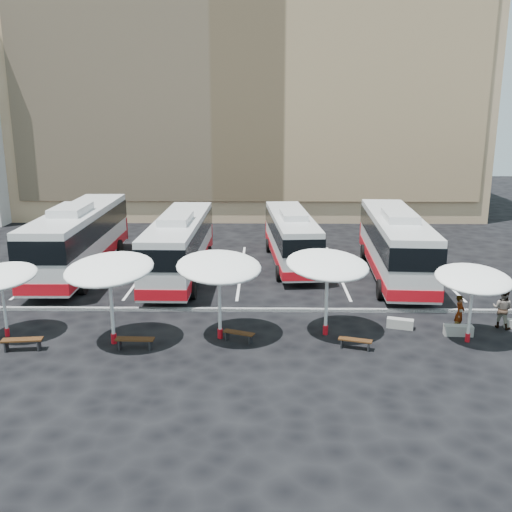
{
  "coord_description": "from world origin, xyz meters",
  "views": [
    {
      "loc": [
        1.45,
        -26.35,
        9.79
      ],
      "look_at": [
        1.0,
        3.0,
        2.2
      ],
      "focal_mm": 40.0,
      "sensor_mm": 36.0,
      "label": 1
    }
  ],
  "objects_px": {
    "sunshade_0": "(1,277)",
    "wood_bench_0": "(22,342)",
    "bus_1": "(180,244)",
    "sunshade_4": "(473,279)",
    "conc_bench_1": "(458,330)",
    "bus_3": "(395,243)",
    "sunshade_2": "(219,267)",
    "passenger_0": "(460,313)",
    "passenger_1": "(503,309)",
    "conc_bench_0": "(400,324)",
    "bus_0": "(79,237)",
    "bus_2": "(291,236)",
    "sunshade_1": "(109,269)",
    "wood_bench_2": "(239,334)",
    "sunshade_3": "(327,265)",
    "wood_bench_1": "(135,341)",
    "wood_bench_3": "(355,342)"
  },
  "relations": [
    {
      "from": "wood_bench_1",
      "to": "conc_bench_0",
      "type": "distance_m",
      "value": 11.95
    },
    {
      "from": "sunshade_1",
      "to": "sunshade_2",
      "type": "distance_m",
      "value": 4.58
    },
    {
      "from": "sunshade_3",
      "to": "sunshade_4",
      "type": "xyz_separation_m",
      "value": [
        6.08,
        -0.73,
        -0.38
      ]
    },
    {
      "from": "bus_1",
      "to": "sunshade_0",
      "type": "height_order",
      "value": "bus_1"
    },
    {
      "from": "conc_bench_1",
      "to": "bus_1",
      "type": "bearing_deg",
      "value": 146.77
    },
    {
      "from": "sunshade_3",
      "to": "wood_bench_0",
      "type": "height_order",
      "value": "sunshade_3"
    },
    {
      "from": "bus_0",
      "to": "wood_bench_1",
      "type": "relative_size",
      "value": 8.39
    },
    {
      "from": "sunshade_0",
      "to": "passenger_1",
      "type": "xyz_separation_m",
      "value": [
        22.37,
        1.33,
        -1.82
      ]
    },
    {
      "from": "bus_2",
      "to": "sunshade_4",
      "type": "xyz_separation_m",
      "value": [
        7.1,
        -12.74,
        1.0
      ]
    },
    {
      "from": "bus_1",
      "to": "wood_bench_0",
      "type": "bearing_deg",
      "value": -114.19
    },
    {
      "from": "passenger_0",
      "to": "sunshade_2",
      "type": "bearing_deg",
      "value": 132.83
    },
    {
      "from": "sunshade_1",
      "to": "conc_bench_0",
      "type": "height_order",
      "value": "sunshade_1"
    },
    {
      "from": "sunshade_2",
      "to": "sunshade_4",
      "type": "relative_size",
      "value": 1.41
    },
    {
      "from": "bus_0",
      "to": "bus_1",
      "type": "distance_m",
      "value": 6.41
    },
    {
      "from": "bus_0",
      "to": "passenger_1",
      "type": "bearing_deg",
      "value": -23.01
    },
    {
      "from": "conc_bench_0",
      "to": "conc_bench_1",
      "type": "height_order",
      "value": "conc_bench_1"
    },
    {
      "from": "wood_bench_1",
      "to": "conc_bench_1",
      "type": "bearing_deg",
      "value": 7.05
    },
    {
      "from": "bus_3",
      "to": "conc_bench_1",
      "type": "xyz_separation_m",
      "value": [
        0.9,
        -9.18,
        -1.87
      ]
    },
    {
      "from": "sunshade_1",
      "to": "passenger_0",
      "type": "relative_size",
      "value": 2.84
    },
    {
      "from": "sunshade_4",
      "to": "conc_bench_1",
      "type": "bearing_deg",
      "value": 103.67
    },
    {
      "from": "sunshade_3",
      "to": "wood_bench_3",
      "type": "distance_m",
      "value": 3.47
    },
    {
      "from": "bus_1",
      "to": "bus_3",
      "type": "bearing_deg",
      "value": 1.63
    },
    {
      "from": "sunshade_0",
      "to": "sunshade_2",
      "type": "relative_size",
      "value": 0.8
    },
    {
      "from": "conc_bench_1",
      "to": "passenger_1",
      "type": "xyz_separation_m",
      "value": [
        2.29,
        0.94,
        0.69
      ]
    },
    {
      "from": "bus_2",
      "to": "sunshade_1",
      "type": "relative_size",
      "value": 2.43
    },
    {
      "from": "bus_3",
      "to": "sunshade_4",
      "type": "xyz_separation_m",
      "value": [
        1.07,
        -9.89,
        0.73
      ]
    },
    {
      "from": "bus_2",
      "to": "sunshade_1",
      "type": "distance_m",
      "value": 15.57
    },
    {
      "from": "passenger_1",
      "to": "wood_bench_0",
      "type": "bearing_deg",
      "value": 45.67
    },
    {
      "from": "bus_2",
      "to": "wood_bench_2",
      "type": "relative_size",
      "value": 8.04
    },
    {
      "from": "bus_1",
      "to": "passenger_1",
      "type": "xyz_separation_m",
      "value": [
        15.99,
        -8.04,
        -1.09
      ]
    },
    {
      "from": "bus_3",
      "to": "conc_bench_1",
      "type": "relative_size",
      "value": 10.55
    },
    {
      "from": "conc_bench_1",
      "to": "wood_bench_1",
      "type": "bearing_deg",
      "value": -172.95
    },
    {
      "from": "bus_1",
      "to": "passenger_1",
      "type": "bearing_deg",
      "value": -25.99
    },
    {
      "from": "bus_0",
      "to": "bus_2",
      "type": "bearing_deg",
      "value": 7.85
    },
    {
      "from": "wood_bench_2",
      "to": "conc_bench_0",
      "type": "relative_size",
      "value": 1.2
    },
    {
      "from": "bus_1",
      "to": "passenger_1",
      "type": "distance_m",
      "value": 17.93
    },
    {
      "from": "sunshade_4",
      "to": "conc_bench_0",
      "type": "bearing_deg",
      "value": 149.17
    },
    {
      "from": "bus_1",
      "to": "conc_bench_0",
      "type": "relative_size",
      "value": 10.48
    },
    {
      "from": "sunshade_1",
      "to": "wood_bench_1",
      "type": "xyz_separation_m",
      "value": [
        1.06,
        -0.62,
        -2.93
      ]
    },
    {
      "from": "sunshade_0",
      "to": "wood_bench_0",
      "type": "xyz_separation_m",
      "value": [
        1.33,
        -1.53,
        -2.36
      ]
    },
    {
      "from": "bus_1",
      "to": "sunshade_4",
      "type": "distance_m",
      "value": 16.93
    },
    {
      "from": "sunshade_2",
      "to": "wood_bench_2",
      "type": "xyz_separation_m",
      "value": [
        0.84,
        -0.34,
        -2.92
      ]
    },
    {
      "from": "sunshade_0",
      "to": "conc_bench_1",
      "type": "bearing_deg",
      "value": 1.11
    },
    {
      "from": "wood_bench_0",
      "to": "sunshade_0",
      "type": "bearing_deg",
      "value": 131.07
    },
    {
      "from": "bus_2",
      "to": "wood_bench_1",
      "type": "xyz_separation_m",
      "value": [
        -7.13,
        -13.78,
        -1.45
      ]
    },
    {
      "from": "bus_1",
      "to": "sunshade_4",
      "type": "height_order",
      "value": "bus_1"
    },
    {
      "from": "sunshade_2",
      "to": "passenger_0",
      "type": "xyz_separation_m",
      "value": [
        10.79,
        1.07,
        -2.42
      ]
    },
    {
      "from": "bus_0",
      "to": "sunshade_3",
      "type": "distance_m",
      "value": 17.33
    },
    {
      "from": "bus_3",
      "to": "sunshade_2",
      "type": "height_order",
      "value": "bus_3"
    },
    {
      "from": "bus_3",
      "to": "wood_bench_2",
      "type": "distance_m",
      "value": 13.47
    }
  ]
}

